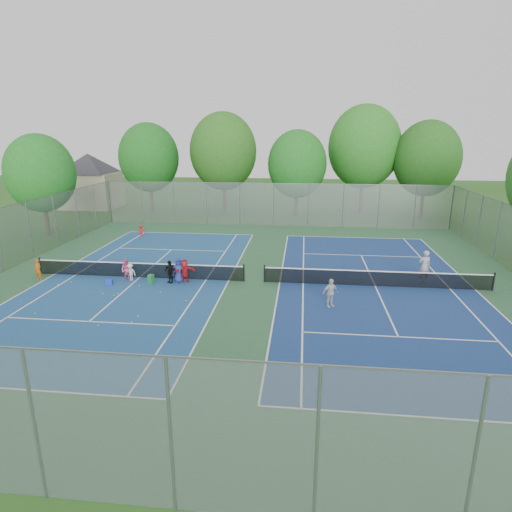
{
  "coord_description": "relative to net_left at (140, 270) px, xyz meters",
  "views": [
    {
      "loc": [
        2.75,
        -23.69,
        8.47
      ],
      "look_at": [
        0.0,
        1.0,
        1.3
      ],
      "focal_mm": 30.0,
      "sensor_mm": 36.0,
      "label": 1
    }
  ],
  "objects": [
    {
      "name": "ground",
      "position": [
        7.0,
        0.0,
        -0.46
      ],
      "size": [
        120.0,
        120.0,
        0.0
      ],
      "primitive_type": "plane",
      "color": "#245219",
      "rests_on": "ground"
    },
    {
      "name": "court_pad",
      "position": [
        7.0,
        0.0,
        -0.45
      ],
      "size": [
        32.0,
        32.0,
        0.01
      ],
      "primitive_type": "cube",
      "color": "#295835",
      "rests_on": "ground"
    },
    {
      "name": "court_left",
      "position": [
        0.0,
        0.0,
        -0.44
      ],
      "size": [
        10.97,
        23.77,
        0.01
      ],
      "primitive_type": "cube",
      "color": "navy",
      "rests_on": "court_pad"
    },
    {
      "name": "court_right",
      "position": [
        14.0,
        0.0,
        -0.44
      ],
      "size": [
        10.97,
        23.77,
        0.01
      ],
      "primitive_type": "cube",
      "color": "navy",
      "rests_on": "court_pad"
    },
    {
      "name": "net_left",
      "position": [
        0.0,
        0.0,
        0.0
      ],
      "size": [
        12.87,
        0.1,
        0.91
      ],
      "primitive_type": "cube",
      "color": "black",
      "rests_on": "ground"
    },
    {
      "name": "net_right",
      "position": [
        14.0,
        0.0,
        0.0
      ],
      "size": [
        12.87,
        0.1,
        0.91
      ],
      "primitive_type": "cube",
      "color": "black",
      "rests_on": "ground"
    },
    {
      "name": "fence_north",
      "position": [
        7.0,
        16.0,
        1.54
      ],
      "size": [
        32.0,
        0.1,
        4.0
      ],
      "primitive_type": "cube",
      "color": "gray",
      "rests_on": "ground"
    },
    {
      "name": "fence_south",
      "position": [
        7.0,
        -16.0,
        1.54
      ],
      "size": [
        32.0,
        0.1,
        4.0
      ],
      "primitive_type": "cube",
      "color": "gray",
      "rests_on": "ground"
    },
    {
      "name": "house",
      "position": [
        -15.0,
        24.0,
        3.76
      ],
      "size": [
        11.03,
        11.03,
        7.3
      ],
      "color": "#B7A88C",
      "rests_on": "ground"
    },
    {
      "name": "tree_nw",
      "position": [
        -7.0,
        22.0,
        5.44
      ],
      "size": [
        6.4,
        6.4,
        9.58
      ],
      "color": "#443326",
      "rests_on": "ground"
    },
    {
      "name": "tree_nl",
      "position": [
        1.0,
        23.0,
        6.09
      ],
      "size": [
        7.2,
        7.2,
        10.69
      ],
      "color": "#443326",
      "rests_on": "ground"
    },
    {
      "name": "tree_nc",
      "position": [
        9.0,
        21.0,
        4.94
      ],
      "size": [
        6.0,
        6.0,
        8.85
      ],
      "color": "#443326",
      "rests_on": "ground"
    },
    {
      "name": "tree_nr",
      "position": [
        16.0,
        24.0,
        6.59
      ],
      "size": [
        7.6,
        7.6,
        11.42
      ],
      "color": "#443326",
      "rests_on": "ground"
    },
    {
      "name": "tree_ne",
      "position": [
        22.0,
        22.0,
        5.51
      ],
      "size": [
        6.6,
        6.6,
        9.77
      ],
      "color": "#443326",
      "rests_on": "ground"
    },
    {
      "name": "tree_side_w",
      "position": [
        -12.0,
        10.0,
        4.79
      ],
      "size": [
        5.6,
        5.6,
        8.47
      ],
      "color": "#443326",
      "rests_on": "ground"
    },
    {
      "name": "ball_crate",
      "position": [
        -1.3,
        -1.43,
        -0.31
      ],
      "size": [
        0.43,
        0.43,
        0.3
      ],
      "primitive_type": "cube",
      "rotation": [
        0.0,
        0.0,
        0.28
      ],
      "color": "blue",
      "rests_on": "ground"
    },
    {
      "name": "ball_hopper",
      "position": [
        1.09,
        -1.06,
        -0.17
      ],
      "size": [
        0.37,
        0.37,
        0.56
      ],
      "primitive_type": "cube",
      "rotation": [
        0.0,
        0.0,
        -0.38
      ],
      "color": "#278F36",
      "rests_on": "ground"
    },
    {
      "name": "student_a",
      "position": [
        -5.78,
        -1.17,
        0.21
      ],
      "size": [
        0.55,
        0.43,
        1.32
      ],
      "primitive_type": "imported",
      "rotation": [
        0.0,
        0.0,
        -0.25
      ],
      "color": "#C35A12",
      "rests_on": "ground"
    },
    {
      "name": "student_b",
      "position": [
        -0.56,
        -0.6,
        0.21
      ],
      "size": [
        0.74,
        0.64,
        1.32
      ],
      "primitive_type": "imported",
      "rotation": [
        0.0,
        0.0,
        -0.23
      ],
      "color": "#E75994",
      "rests_on": "ground"
    },
    {
      "name": "student_c",
      "position": [
        -0.32,
        -0.6,
        0.07
      ],
      "size": [
        0.75,
        0.52,
        1.06
      ],
      "primitive_type": "imported",
      "rotation": [
        0.0,
        0.0,
        -0.2
      ],
      "color": "silver",
      "rests_on": "ground"
    },
    {
      "name": "student_d",
      "position": [
        2.14,
        -0.74,
        0.23
      ],
      "size": [
        0.86,
        0.67,
        1.36
      ],
      "primitive_type": "imported",
      "rotation": [
        0.0,
        0.0,
        -0.48
      ],
      "color": "black",
      "rests_on": "ground"
    },
    {
      "name": "student_e",
      "position": [
        2.62,
        -0.6,
        0.3
      ],
      "size": [
        0.85,
        0.7,
        1.5
      ],
      "primitive_type": "imported",
      "rotation": [
        0.0,
        0.0,
        0.35
      ],
      "color": "navy",
      "rests_on": "ground"
    },
    {
      "name": "student_f",
      "position": [
        2.99,
        -0.6,
        0.26
      ],
      "size": [
        1.38,
        0.86,
        1.42
      ],
      "primitive_type": "imported",
      "rotation": [
        0.0,
        0.0,
        0.36
      ],
      "color": "red",
      "rests_on": "ground"
    },
    {
      "name": "child_far_baseline",
      "position": [
        -3.7,
        10.0,
        0.08
      ],
      "size": [
        0.78,
        0.57,
        1.08
      ],
      "primitive_type": "imported",
      "rotation": [
        0.0,
        0.0,
        3.41
      ],
      "color": "#AF191B",
      "rests_on": "ground"
    },
    {
      "name": "instructor",
      "position": [
        16.91,
        1.07,
        0.51
      ],
      "size": [
        0.76,
        0.55,
        1.93
      ],
      "primitive_type": "imported",
      "rotation": [
        0.0,
        0.0,
        3.27
      ],
      "color": "#9B9B9E",
      "rests_on": "ground"
    },
    {
      "name": "teen_court_b",
      "position": [
        11.24,
        -3.31,
        0.29
      ],
      "size": [
        0.94,
        0.73,
        1.49
      ],
      "primitive_type": "imported",
      "rotation": [
        0.0,
        0.0,
        0.48
      ],
      "color": "silver",
      "rests_on": "ground"
    },
    {
      "name": "tennis_ball_0",
      "position": [
        -0.96,
        -2.98,
        -0.42
      ],
      "size": [
        0.07,
        0.07,
        0.07
      ],
      "primitive_type": "sphere",
      "color": "#CBDC33",
      "rests_on": "ground"
    },
    {
      "name": "tennis_ball_1",
      "position": [
        -4.18,
        -1.87,
        -0.42
      ],
      "size": [
        0.07,
        0.07,
        0.07
      ],
      "primitive_type": "sphere",
      "color": "#B6CE30",
      "rests_on": "ground"
    },
    {
      "name": "tennis_ball_2",
      "position": [
        -0.23,
        -3.17,
        -0.42
      ],
      "size": [
        0.07,
        0.07,
        0.07
      ],
      "primitive_type": "sphere",
      "color": "#A0C22D",
      "rests_on": "ground"
    },
    {
      "name": "tennis_ball_3",
      "position": [
        3.83,
        -3.47,
        -0.42
      ],
      "size": [
        0.07,
        0.07,
        0.07
      ],
      "primitive_type": "sphere",
      "color": "yellow",
      "rests_on": "ground"
    },
    {
      "name": "tennis_ball_4",
      "position": [
        2.02,
        -6.33,
        -0.42
      ],
      "size": [
        0.07,
        0.07,
        0.07
      ],
      "primitive_type": "sphere",
      "color": "#C6DE33",
      "rests_on": "ground"
    },
    {
      "name": "tennis_ball_5",
      "position": [
        0.67,
        -6.84,
        -0.42
      ],
      "size": [
        0.07,
        0.07,
        0.07
      ],
      "primitive_type": "sphere",
      "color": "#F2F338",
      "rests_on": "ground"
    },
    {
      "name": "tennis_ball_6",
      "position": [
        -3.01,
        -5.88,
        -0.42
      ],
      "size": [
        0.07,
        0.07,
        0.07
      ],
      "primitive_type": "sphere",
      "color": "#ADC12D",
      "rests_on": "ground"
    },
    {
      "name": "tennis_ball_7",
      "position": [
        2.09,
        -2.42,
        -0.42
      ],
      "size": [
        0.07,
        0.07,
        0.07
      ],
      "primitive_type": "sphere",
      "color": "#D2E034",
      "rests_on": "ground"
    },
    {
      "name": "tennis_ball_8",
      "position": [
        -0.15,
        -2.88,
        -0.42
      ],
      "size": [
        0.07,
        0.07,
        0.07
      ],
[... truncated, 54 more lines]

